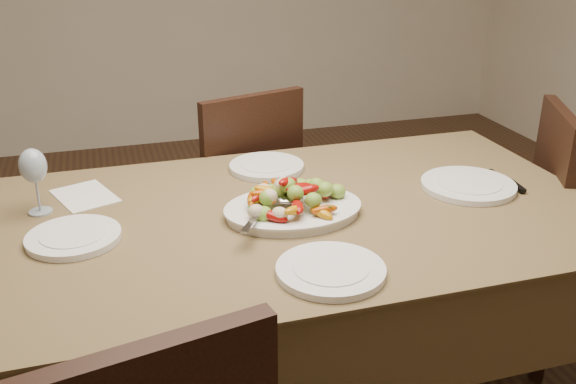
% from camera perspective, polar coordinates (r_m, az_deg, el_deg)
% --- Properties ---
extents(dining_table, '(1.84, 1.05, 0.76)m').
position_cam_1_polar(dining_table, '(2.03, -0.00, -11.51)').
color(dining_table, brown).
rests_on(dining_table, ground).
extents(chair_far, '(0.52, 0.52, 0.95)m').
position_cam_1_polar(chair_far, '(2.64, -5.07, -0.53)').
color(chair_far, black).
rests_on(chair_far, ground).
extents(serving_platter, '(0.38, 0.28, 0.02)m').
position_cam_1_polar(serving_platter, '(1.82, 0.45, -1.71)').
color(serving_platter, white).
rests_on(serving_platter, dining_table).
extents(roasted_vegetables, '(0.31, 0.21, 0.09)m').
position_cam_1_polar(roasted_vegetables, '(1.79, 0.46, -0.06)').
color(roasted_vegetables, maroon).
rests_on(roasted_vegetables, serving_platter).
extents(serving_spoon, '(0.27, 0.19, 0.03)m').
position_cam_1_polar(serving_spoon, '(1.75, -1.21, -1.37)').
color(serving_spoon, '#9EA0A8').
rests_on(serving_spoon, serving_platter).
extents(plate_left, '(0.24, 0.24, 0.02)m').
position_cam_1_polar(plate_left, '(1.77, -18.52, -3.85)').
color(plate_left, white).
rests_on(plate_left, dining_table).
extents(plate_right, '(0.29, 0.29, 0.02)m').
position_cam_1_polar(plate_right, '(2.08, 15.72, 0.57)').
color(plate_right, white).
rests_on(plate_right, dining_table).
extents(plate_far, '(0.25, 0.25, 0.02)m').
position_cam_1_polar(plate_far, '(2.15, -1.92, 2.25)').
color(plate_far, white).
rests_on(plate_far, dining_table).
extents(plate_near, '(0.26, 0.26, 0.02)m').
position_cam_1_polar(plate_near, '(1.53, 3.82, -6.99)').
color(plate_near, white).
rests_on(plate_near, dining_table).
extents(wine_glass, '(0.08, 0.08, 0.20)m').
position_cam_1_polar(wine_glass, '(1.93, -21.55, 1.04)').
color(wine_glass, '#8C99A5').
rests_on(wine_glass, dining_table).
extents(menu_card, '(0.21, 0.25, 0.00)m').
position_cam_1_polar(menu_card, '(2.04, -17.61, -0.33)').
color(menu_card, silver).
rests_on(menu_card, dining_table).
extents(table_knife, '(0.04, 0.20, 0.01)m').
position_cam_1_polar(table_knife, '(2.15, 18.95, 0.84)').
color(table_knife, '#9EA0A8').
rests_on(table_knife, dining_table).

